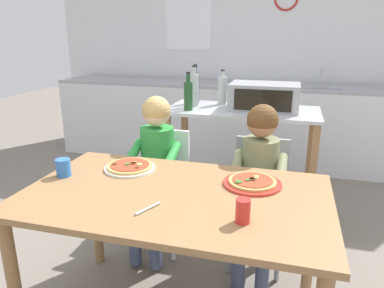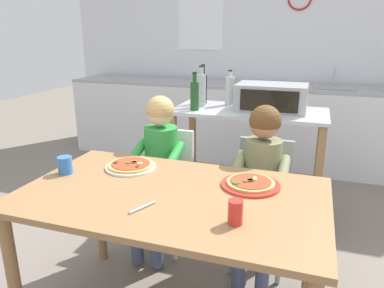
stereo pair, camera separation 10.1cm
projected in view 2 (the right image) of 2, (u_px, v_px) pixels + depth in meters
ground_plane at (226, 217)px, 3.01m from camera, size 11.82×11.82×0.00m
back_wall_tiled at (266, 42)px, 4.26m from camera, size 4.95×0.14×2.70m
kitchen_counter at (256, 124)px, 4.16m from camera, size 4.45×0.60×1.10m
kitchen_island_cart at (248, 146)px, 2.88m from camera, size 1.16×0.55×0.89m
toaster_oven at (272, 97)px, 2.73m from camera, size 0.51×0.34×0.20m
bottle_clear_vinegar at (203, 88)px, 3.01m from camera, size 0.07×0.07×0.32m
bottle_brown_beer at (201, 89)px, 2.88m from camera, size 0.07×0.07×0.32m
bottle_slim_sauce at (195, 95)px, 2.74m from camera, size 0.07×0.07×0.29m
bottle_squat_spirits at (230, 90)px, 2.94m from camera, size 0.07×0.07×0.28m
dining_table at (172, 211)px, 1.75m from camera, size 1.44×0.85×0.74m
dining_chair_left at (166, 179)px, 2.54m from camera, size 0.36×0.36×0.81m
dining_chair_right at (262, 194)px, 2.31m from camera, size 0.36×0.36×0.81m
child_in_green_shirt at (158, 158)px, 2.37m from camera, size 0.32×0.42×1.06m
child_in_olive_shirt at (261, 173)px, 2.14m from camera, size 0.32×0.42×1.05m
pizza_plate_white at (131, 166)px, 2.02m from camera, size 0.28×0.28×0.03m
pizza_plate_red_rimmed at (251, 184)px, 1.78m from camera, size 0.29×0.29×0.03m
drinking_cup_blue at (65, 165)px, 1.93m from camera, size 0.08×0.08×0.09m
drinking_cup_red at (235, 212)px, 1.42m from camera, size 0.06×0.06×0.10m
serving_spoon at (142, 207)px, 1.56m from camera, size 0.07×0.13×0.01m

